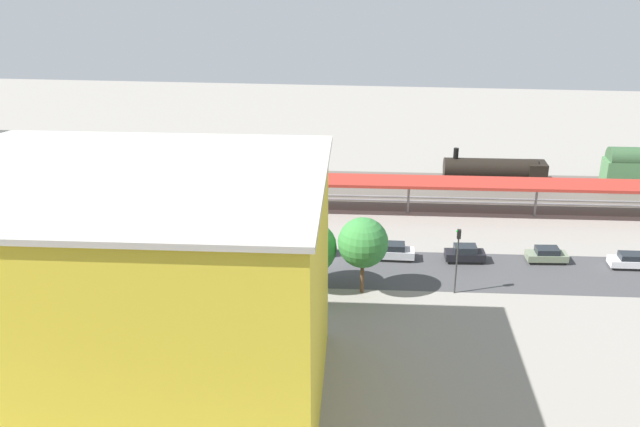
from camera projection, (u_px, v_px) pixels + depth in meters
name	position (u px, v px, depth m)	size (l,w,h in m)	color
ground_plane	(324.00, 259.00, 78.16)	(171.19, 171.19, 0.00)	gray
rail_bed	(337.00, 189.00, 97.87)	(106.99, 14.95, 0.01)	#5B544C
street_asphalt	(322.00, 268.00, 76.09)	(106.99, 9.00, 0.01)	#424244
track_rails	(337.00, 188.00, 97.80)	(106.95, 11.71, 0.12)	#9E9EA8
platform_canopy_near	(409.00, 182.00, 88.49)	(69.45, 6.33, 4.34)	#A82D23
locomotive	(499.00, 173.00, 98.52)	(15.11, 3.34, 5.23)	black
parked_car_0	(631.00, 261.00, 75.87)	(4.57, 1.90, 1.64)	black
parked_car_1	(547.00, 256.00, 77.17)	(4.41, 2.12, 1.65)	black
parked_car_2	(465.00, 254.00, 77.24)	(4.34, 2.08, 1.85)	black
parked_car_3	(392.00, 252.00, 77.79)	(4.77, 1.86, 1.83)	black
parked_car_4	(314.00, 247.00, 78.95)	(4.20, 2.04, 1.75)	black
construction_building	(38.00, 295.00, 52.38)	(41.24, 20.23, 17.88)	yellow
construction_roof_slab	(18.00, 177.00, 48.87)	(41.84, 20.83, 0.40)	#B7B2A8
box_truck_0	(71.00, 277.00, 70.57)	(10.36, 3.57, 3.47)	black
street_tree_0	(19.00, 231.00, 71.84)	(4.82, 4.82, 7.78)	brown
street_tree_1	(310.00, 248.00, 70.40)	(5.33, 5.33, 7.08)	brown
street_tree_2	(122.00, 236.00, 71.72)	(5.31, 5.31, 7.55)	brown
street_tree_3	(363.00, 243.00, 69.22)	(4.90, 4.90, 7.82)	brown
traffic_light	(458.00, 252.00, 69.35)	(0.50, 0.36, 6.81)	#333333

